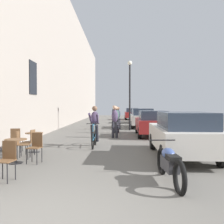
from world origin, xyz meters
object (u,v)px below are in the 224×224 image
at_px(parked_car_second, 152,123).
at_px(parked_car_fourth, 138,116).
at_px(cafe_table_mid, 16,146).
at_px(cafe_chair_mid_toward_street, 35,146).
at_px(cafe_chair_near_toward_wall, 7,158).
at_px(parked_car_third, 142,118).
at_px(pedestrian_mid, 117,118).
at_px(parked_car_nearest, 182,134).
at_px(pedestrian_furthest, 114,115).
at_px(cafe_chair_far_toward_street, 16,138).
at_px(cafe_table_far, 34,138).
at_px(pedestrian_near, 115,120).
at_px(cafe_chair_far_toward_wall, 30,141).
at_px(parked_motorcycle, 170,164).
at_px(cyclist_on_bicycle, 94,127).
at_px(street_lamp, 130,86).
at_px(parked_car_fifth, 132,114).
at_px(pedestrian_far, 118,117).
at_px(cafe_chair_mid_toward_wall, 21,143).

bearing_deg(parked_car_second, parked_car_fourth, 89.12).
xyz_separation_m(cafe_table_mid, cafe_chair_mid_toward_street, (0.57, 0.08, -0.00)).
distance_m(cafe_chair_near_toward_wall, parked_car_third, 14.93).
height_order(cafe_table_mid, cafe_chair_mid_toward_street, cafe_chair_mid_toward_street).
height_order(cafe_chair_near_toward_wall, parked_car_third, parked_car_third).
height_order(cafe_table_mid, pedestrian_mid, pedestrian_mid).
xyz_separation_m(parked_car_nearest, parked_car_fourth, (0.03, 17.37, -0.04)).
bearing_deg(parked_car_second, pedestrian_furthest, 108.67).
height_order(cafe_chair_far_toward_street, parked_car_third, parked_car_third).
height_order(cafe_table_far, pedestrian_near, pedestrian_near).
relative_size(cafe_chair_far_toward_wall, parked_motorcycle, 0.41).
xyz_separation_m(cyclist_on_bicycle, parked_car_fourth, (3.13, 15.17, -0.07)).
distance_m(street_lamp, parked_car_fourth, 8.50).
bearing_deg(parked_car_fifth, cafe_table_far, -102.47).
distance_m(cafe_chair_far_toward_wall, parked_car_fifth, 23.91).
height_order(cafe_chair_near_toward_wall, cafe_chair_far_toward_wall, same).
distance_m(cafe_table_mid, parked_motorcycle, 4.53).
bearing_deg(cyclist_on_bicycle, parked_car_fifth, 82.22).
bearing_deg(pedestrian_near, parked_car_fourth, 79.51).
xyz_separation_m(cafe_chair_mid_toward_street, pedestrian_far, (2.56, 10.91, 0.42)).
bearing_deg(parked_car_fifth, cafe_chair_far_toward_street, -103.93).
distance_m(cafe_chair_mid_toward_wall, parked_car_fifth, 24.43).
height_order(cafe_chair_mid_toward_wall, parked_motorcycle, cafe_chair_mid_toward_wall).
bearing_deg(cafe_table_mid, street_lamp, 68.96).
height_order(cafe_chair_near_toward_wall, parked_car_second, parked_car_second).
height_order(cafe_chair_near_toward_wall, pedestrian_mid, pedestrian_mid).
bearing_deg(cafe_chair_mid_toward_wall, parked_car_third, 66.85).
distance_m(cafe_chair_mid_toward_street, parked_car_second, 8.16).
bearing_deg(parked_motorcycle, street_lamp, 91.09).
distance_m(cafe_table_far, pedestrian_near, 5.14).
relative_size(pedestrian_near, pedestrian_furthest, 0.98).
bearing_deg(parked_car_fourth, pedestrian_furthest, -116.46).
bearing_deg(cafe_chair_mid_toward_wall, cafe_chair_far_toward_wall, 78.14).
xyz_separation_m(cafe_chair_far_toward_street, pedestrian_furthest, (3.47, 11.79, 0.48)).
bearing_deg(parked_car_second, cafe_chair_mid_toward_street, -123.09).
relative_size(cafe_chair_far_toward_street, parked_motorcycle, 0.41).
distance_m(cafe_chair_mid_toward_wall, cafe_table_far, 1.16).
xyz_separation_m(cafe_chair_far_toward_street, parked_car_nearest, (5.84, -0.75, 0.26)).
xyz_separation_m(cafe_chair_far_toward_wall, parked_motorcycle, (4.14, -2.90, -0.11)).
distance_m(parked_car_nearest, parked_car_second, 5.96).
bearing_deg(parked_car_nearest, parked_car_second, 91.43).
bearing_deg(parked_car_nearest, cafe_chair_near_toward_wall, -150.43).
bearing_deg(street_lamp, cafe_chair_far_toward_street, -118.38).
bearing_deg(parked_car_nearest, pedestrian_near, 114.26).
xyz_separation_m(cafe_chair_near_toward_wall, cafe_chair_far_toward_street, (-1.16, 3.41, 0.00)).
height_order(cafe_chair_far_toward_street, cafe_chair_far_toward_wall, same).
relative_size(pedestrian_near, parked_car_fourth, 0.42).
distance_m(cafe_chair_mid_toward_wall, pedestrian_near, 6.14).
relative_size(cafe_chair_far_toward_street, cyclist_on_bicycle, 0.51).
height_order(cafe_chair_mid_toward_wall, cyclist_on_bicycle, cyclist_on_bicycle).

